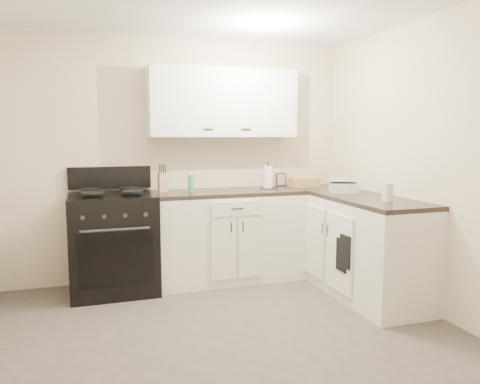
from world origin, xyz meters
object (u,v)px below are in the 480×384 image
object	(u,v)px
countertop_grill	(343,188)
paper_towel	(268,177)
stove	(114,245)
knife_block	(163,182)
wicker_basket	(304,182)

from	to	relation	value
countertop_grill	paper_towel	bearing A→B (deg)	159.27
paper_towel	countertop_grill	world-z (taller)	paper_towel
stove	paper_towel	world-z (taller)	paper_towel
knife_block	wicker_basket	world-z (taller)	knife_block
knife_block	wicker_basket	bearing A→B (deg)	-10.79
stove	paper_towel	distance (m)	1.73
stove	paper_towel	xyz separation A→B (m)	(1.62, 0.06, 0.60)
paper_towel	stove	bearing A→B (deg)	-177.80
paper_towel	wicker_basket	bearing A→B (deg)	5.43
stove	countertop_grill	distance (m)	2.33
stove	paper_towel	size ratio (longest dim) A/B	4.02
knife_block	paper_towel	xyz separation A→B (m)	(1.11, -0.08, 0.03)
knife_block	paper_towel	world-z (taller)	paper_towel
countertop_grill	stove	bearing A→B (deg)	-171.24
stove	countertop_grill	bearing A→B (deg)	-11.89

